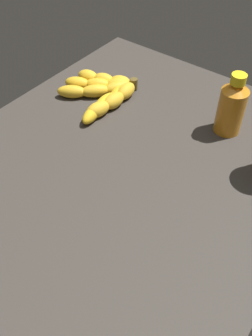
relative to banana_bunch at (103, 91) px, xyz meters
The scene contains 3 objects.
ground_plane 27.86cm from the banana_bunch, 45.92° to the left, with size 95.92×75.32×4.58cm, color #38332D.
banana_bunch is the anchor object (origin of this frame).
honey_bottle 33.73cm from the banana_bunch, 102.81° to the left, with size 6.34×6.34×15.34cm.
Camera 1 is at (43.60, 35.59, 58.72)cm, focal length 39.87 mm.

